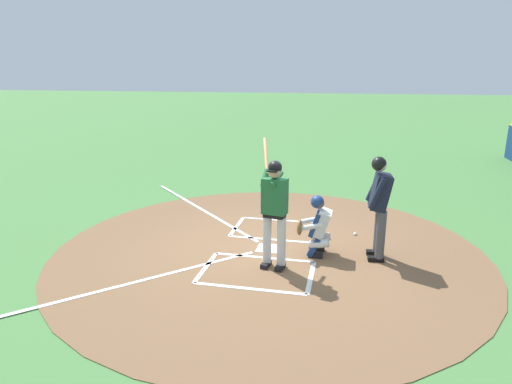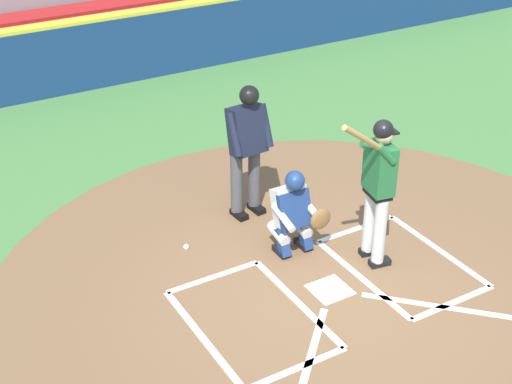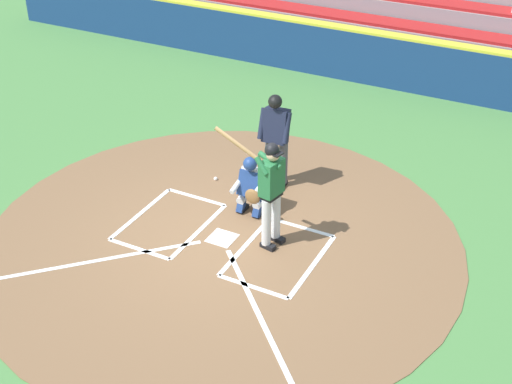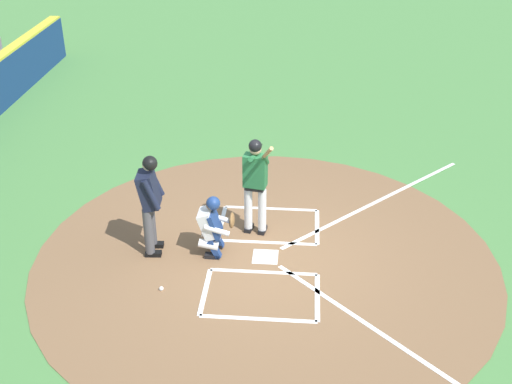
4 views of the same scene
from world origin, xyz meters
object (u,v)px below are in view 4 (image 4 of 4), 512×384
at_px(batter, 256,180).
at_px(baseball, 161,289).
at_px(plate_umpire, 150,198).
at_px(catcher, 213,224).

bearing_deg(batter, baseball, -36.85).
xyz_separation_m(batter, plate_umpire, (0.75, -1.73, -0.02)).
height_order(batter, baseball, batter).
bearing_deg(batter, catcher, -43.96).
bearing_deg(catcher, batter, 136.04).
bearing_deg(plate_umpire, catcher, 92.80).
xyz_separation_m(plate_umpire, baseball, (1.09, 0.35, -1.04)).
distance_m(plate_umpire, baseball, 1.54).
distance_m(catcher, plate_umpire, 1.16).
height_order(catcher, baseball, catcher).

